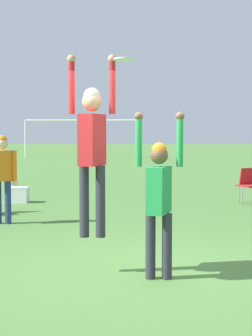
# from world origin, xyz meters

# --- Properties ---
(ground_plane) EXTENTS (120.00, 120.00, 0.00)m
(ground_plane) POSITION_xyz_m (0.00, 0.00, 0.00)
(ground_plane) COLOR #4C7A38
(person_jumping) EXTENTS (0.60, 0.49, 2.24)m
(person_jumping) POSITION_xyz_m (-0.56, -0.14, 1.65)
(person_jumping) COLOR #2D2D38
(person_jumping) RESTS_ON ground_plane
(person_defending) EXTENTS (0.59, 0.48, 1.99)m
(person_defending) POSITION_xyz_m (0.26, -0.38, 1.05)
(person_defending) COLOR #2D2D38
(person_defending) RESTS_ON ground_plane
(frisbee) EXTENTS (0.24, 0.24, 0.02)m
(frisbee) POSITION_xyz_m (-0.16, -0.39, 2.61)
(frisbee) COLOR white
(camping_chair_1) EXTENTS (0.70, 0.76, 0.85)m
(camping_chair_1) POSITION_xyz_m (2.53, 6.50, 0.51)
(camping_chair_1) COLOR gray
(camping_chair_1) RESTS_ON ground_plane
(person_spectator_near) EXTENTS (0.56, 0.40, 1.67)m
(person_spectator_near) POSITION_xyz_m (-2.62, 3.41, 1.00)
(person_spectator_near) COLOR navy
(person_spectator_near) RESTS_ON ground_plane
(cooler_box) EXTENTS (0.46, 0.37, 0.38)m
(cooler_box) POSITION_xyz_m (-3.05, 6.46, 0.19)
(cooler_box) COLOR white
(cooler_box) RESTS_ON ground_plane
(soccer_goal) EXTENTS (7.10, 0.10, 2.35)m
(soccer_goal) POSITION_xyz_m (-3.97, 26.99, 1.84)
(soccer_goal) COLOR white
(soccer_goal) RESTS_ON ground_plane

